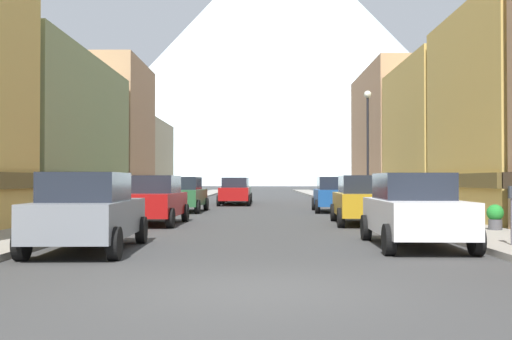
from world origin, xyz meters
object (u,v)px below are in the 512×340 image
at_px(car_driving_1, 235,191).
at_px(car_left_2, 184,194).
at_px(parking_meter_near, 512,207).
at_px(potted_plant_1, 495,216).
at_px(car_left_1, 154,200).
at_px(car_right_2, 334,194).
at_px(pedestrian_0, 392,194).
at_px(potted_plant_0, 112,200).
at_px(car_right_1, 362,200).
at_px(car_driving_0, 237,190).
at_px(streetlamp_right, 368,132).
at_px(car_right_0, 414,210).
at_px(car_left_0, 88,212).

bearing_deg(car_driving_1, car_left_2, -104.53).
height_order(parking_meter_near, potted_plant_1, parking_meter_near).
xyz_separation_m(car_left_1, car_right_2, (7.60, 8.73, 0.00)).
bearing_deg(pedestrian_0, potted_plant_0, 178.77).
bearing_deg(car_right_1, potted_plant_1, -52.34).
height_order(car_driving_0, streetlamp_right, streetlamp_right).
bearing_deg(pedestrian_0, streetlamp_right, 126.91).
xyz_separation_m(car_right_0, car_right_2, (-0.00, 16.03, 0.00)).
distance_m(car_right_1, pedestrian_0, 6.91).
bearing_deg(car_driving_1, potted_plant_0, -117.91).
distance_m(car_left_2, pedestrian_0, 10.25).
bearing_deg(parking_meter_near, car_left_0, 179.94).
height_order(car_left_1, car_right_2, same).
distance_m(car_right_0, car_right_1, 7.38).
relative_size(car_right_0, potted_plant_1, 5.95).
height_order(car_left_2, parking_meter_near, car_left_2).
bearing_deg(car_right_1, streetlamp_right, 78.54).
bearing_deg(car_driving_0, car_left_2, -99.66).
bearing_deg(car_right_2, streetlamp_right, -32.36).
xyz_separation_m(car_left_0, car_right_0, (7.60, 0.97, 0.00)).
distance_m(car_left_1, car_left_2, 8.53).
height_order(car_left_0, car_left_1, same).
height_order(car_right_2, parking_meter_near, car_right_2).
bearing_deg(car_left_2, car_driving_1, 75.47).
bearing_deg(car_left_2, parking_meter_near, -60.39).
bearing_deg(car_right_2, car_right_0, -89.99).
xyz_separation_m(potted_plant_0, pedestrian_0, (13.25, -0.29, 0.30)).
bearing_deg(car_driving_0, potted_plant_1, -71.39).
bearing_deg(car_left_2, car_right_1, -48.03).
bearing_deg(car_right_1, car_driving_0, 104.16).
height_order(car_left_1, car_right_1, same).
bearing_deg(car_left_2, potted_plant_0, -152.02).
relative_size(car_left_1, car_right_1, 0.99).
bearing_deg(car_left_1, potted_plant_0, 115.10).
xyz_separation_m(car_left_1, car_right_1, (7.60, 0.08, 0.00)).
distance_m(potted_plant_0, pedestrian_0, 13.26).
xyz_separation_m(car_left_1, car_left_2, (-0.00, 8.53, 0.00)).
relative_size(parking_meter_near, pedestrian_0, 0.76).
xyz_separation_m(car_left_2, potted_plant_1, (10.80, -12.60, -0.35)).
distance_m(parking_meter_near, streetlamp_right, 16.30).
bearing_deg(car_driving_1, car_left_0, -94.97).
xyz_separation_m(potted_plant_1, pedestrian_0, (-0.75, 10.61, 0.41)).
relative_size(car_left_2, car_right_2, 1.00).
distance_m(car_right_1, parking_meter_near, 8.58).
bearing_deg(potted_plant_0, car_driving_0, 69.75).
distance_m(car_left_0, car_left_1, 8.26).
relative_size(car_left_0, pedestrian_0, 2.55).
relative_size(car_driving_0, parking_meter_near, 3.31).
relative_size(car_left_2, streetlamp_right, 0.76).
xyz_separation_m(car_driving_1, potted_plant_1, (8.60, -21.10, -0.35)).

